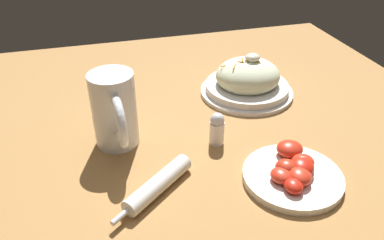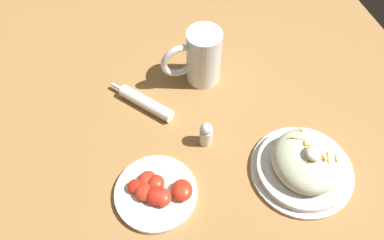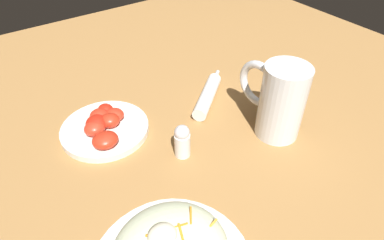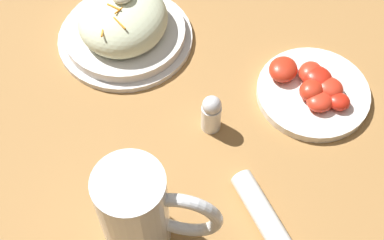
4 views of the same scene
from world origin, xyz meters
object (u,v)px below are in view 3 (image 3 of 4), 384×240
object	(u,v)px
napkin_roll	(208,95)
tomato_plate	(104,127)
beer_mug	(279,104)
salt_shaker	(182,141)

from	to	relation	value
napkin_roll	tomato_plate	bearing A→B (deg)	-8.13
napkin_roll	beer_mug	bearing A→B (deg)	107.00
napkin_roll	salt_shaker	xyz separation A→B (m)	(0.15, 0.11, 0.02)
beer_mug	napkin_roll	size ratio (longest dim) A/B	0.99
napkin_roll	salt_shaker	distance (m)	0.19
napkin_roll	salt_shaker	world-z (taller)	salt_shaker
beer_mug	salt_shaker	size ratio (longest dim) A/B	2.24
napkin_roll	salt_shaker	bearing A→B (deg)	37.28
beer_mug	salt_shaker	world-z (taller)	beer_mug
napkin_roll	tomato_plate	size ratio (longest dim) A/B	0.88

